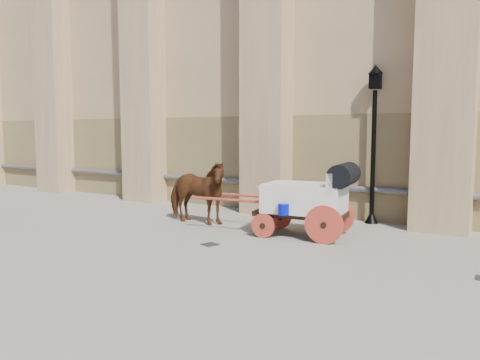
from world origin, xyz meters
The scene contains 5 objects.
ground centered at (0.00, 0.00, 0.00)m, with size 90.00×90.00×0.00m, color slate.
horse centered at (-1.84, 1.14, 0.86)m, with size 0.93×2.05×1.73m, color #562613.
carriage centered at (1.44, 1.30, 0.96)m, with size 4.18×1.60×1.79m.
street_lamp centered at (2.23, 3.72, 2.29)m, with size 0.40×0.40×4.28m.
drain_grate_near centered at (-0.12, -0.63, 0.01)m, with size 0.32×0.32×0.01m, color black.
Camera 1 is at (5.80, -8.96, 2.51)m, focal length 35.00 mm.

